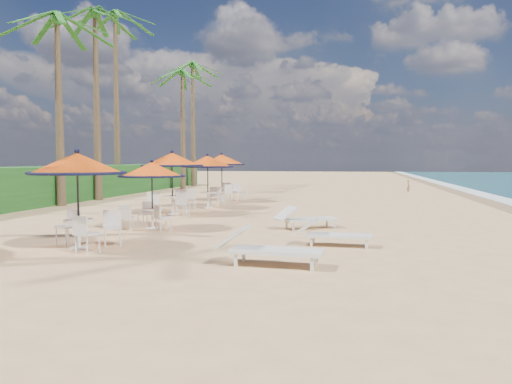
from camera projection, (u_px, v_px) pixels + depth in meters
ground at (283, 254)px, 11.35m from camera, size 160.00×160.00×0.00m
scrub_hedge at (44, 185)px, 24.65m from camera, size 3.00×40.00×1.80m
station_0 at (79, 176)px, 11.92m from camera, size 2.30×2.30×2.40m
station_1 at (151, 178)px, 15.31m from camera, size 2.07×2.07×2.16m
station_2 at (172, 167)px, 19.32m from camera, size 2.41×2.41×2.52m
station_3 at (207, 166)px, 22.02m from camera, size 2.32×2.32×2.42m
station_4 at (223, 166)px, 25.50m from camera, size 2.41×2.41×2.51m
lounger_near at (265, 248)px, 10.05m from camera, size 2.22×0.84×0.78m
lounger_mid at (331, 233)px, 12.35m from camera, size 1.89×0.63×0.67m
lounger_far at (305, 218)px, 15.43m from camera, size 2.03×1.60×0.72m
palm_3 at (57, 31)px, 22.59m from camera, size 5.00×5.00×8.76m
palm_4 at (95, 24)px, 25.92m from camera, size 5.00×5.00×10.02m
palm_5 at (115, 25)px, 31.52m from camera, size 5.00×5.00×11.58m
palm_6 at (182, 80)px, 36.07m from camera, size 5.00×5.00×8.68m
palm_7 at (193, 73)px, 40.12m from camera, size 5.00×5.00×9.99m
person at (408, 186)px, 32.51m from camera, size 0.28×0.36×0.87m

